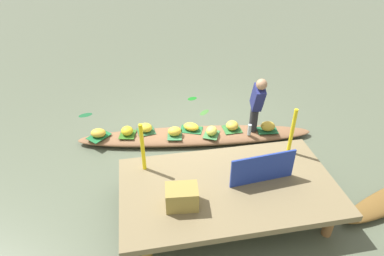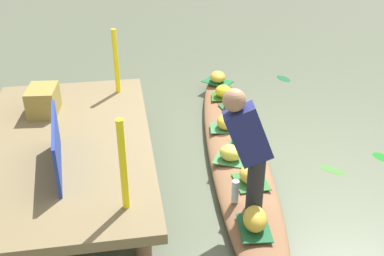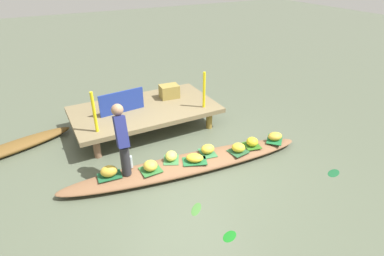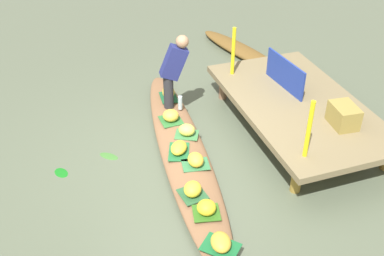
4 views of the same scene
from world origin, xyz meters
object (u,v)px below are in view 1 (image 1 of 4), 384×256
Objects in this scene: banana_bunch_3 at (268,126)px; vendor_person at (257,102)px; banana_bunch_4 at (98,133)px; water_bottle at (249,130)px; banana_bunch_7 at (212,131)px; banana_bunch_6 at (191,127)px; banana_bunch_2 at (146,128)px; banana_bunch_1 at (127,131)px; banana_bunch_5 at (232,125)px; produce_crate at (182,197)px; banana_bunch_0 at (175,131)px; market_banner at (263,169)px; vendor_boat at (196,136)px.

vendor_person is at bearing 2.59° from banana_bunch_3.
water_bottle reaches higher than banana_bunch_4.
water_bottle reaches higher than banana_bunch_7.
banana_bunch_3 is 1.53m from banana_bunch_6.
banana_bunch_2 reaches higher than banana_bunch_4.
banana_bunch_7 is 0.20× the size of vendor_person.
banana_bunch_1 is 2.09m from banana_bunch_5.
banana_bunch_6 is at bearing -103.30° from produce_crate.
produce_crate is (0.19, 2.14, 0.38)m from banana_bunch_0.
banana_bunch_7 is (-2.18, 0.33, 0.01)m from banana_bunch_4.
banana_bunch_5 is at bearing 175.14° from banana_bunch_4.
water_bottle is (-1.99, 0.48, 0.03)m from banana_bunch_2.
produce_crate is at bearing 98.66° from banana_bunch_2.
market_banner is at bearing 140.29° from banana_bunch_4.
banana_bunch_5 is 0.21× the size of vendor_person.
banana_bunch_3 is (-2.40, 0.40, 0.01)m from banana_bunch_2.
banana_bunch_2 is 2.69m from market_banner.
banana_bunch_1 is at bearing 7.64° from banana_bunch_2.
market_banner is at bearing 73.49° from vendor_person.
banana_bunch_2 is 0.59× the size of produce_crate.
banana_bunch_6 is 1.15m from water_bottle.
banana_bunch_1 is at bearing -11.43° from banana_bunch_0.
vendor_person is at bearing -131.65° from produce_crate.
produce_crate is at bearing 80.43° from vendor_boat.
banana_bunch_5 reaches higher than banana_bunch_2.
banana_bunch_4 is 2.72m from produce_crate.
banana_bunch_6 is at bearing -11.24° from banana_bunch_3.
water_bottle is (-2.36, 0.43, 0.02)m from banana_bunch_1.
vendor_person is at bearing -111.80° from market_banner.
vendor_boat is 1.92m from banana_bunch_4.
banana_bunch_0 is 2.20m from market_banner.
vendor_person reaches higher than banana_bunch_3.
banana_bunch_5 reaches higher than vendor_boat.
banana_bunch_7 is (-1.63, 0.30, -0.00)m from banana_bunch_1.
banana_bunch_7 is at bearing -10.30° from water_bottle.
banana_bunch_7 is (1.14, -0.06, -0.01)m from banana_bunch_3.
banana_bunch_3 reaches higher than banana_bunch_0.
banana_bunch_5 is 0.57× the size of produce_crate.
banana_bunch_4 is 1.27× the size of water_bottle.
banana_bunch_6 is (-0.90, 0.11, -0.02)m from banana_bunch_2.
water_bottle is (-0.73, 0.13, 0.02)m from banana_bunch_7.
vendor_person is (-0.84, 0.07, 0.60)m from banana_bunch_7.
banana_bunch_4 is 3.32m from market_banner.
water_bottle reaches higher than banana_bunch_5.
banana_bunch_4 is at bearing -61.52° from produce_crate.
market_banner is at bearing 133.74° from banana_bunch_1.
banana_bunch_2 is 2.43m from banana_bunch_3.
produce_crate is (1.24, 0.27, -0.09)m from market_banner.
produce_crate reaches higher than banana_bunch_4.
banana_bunch_7 is at bearing 171.06° from banana_bunch_0.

